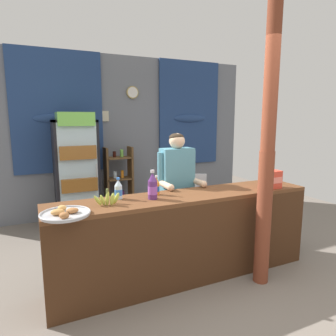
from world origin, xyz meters
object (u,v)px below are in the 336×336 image
Objects in this scene: plastic_lawn_chair at (192,194)px; soda_bottle_grape_soda at (153,187)px; timber_post at (267,157)px; stall_counter at (191,230)px; banana_bunch at (108,199)px; bottle_shelf_rack at (119,181)px; snack_box_crackers at (271,179)px; drink_fridge at (76,166)px; soda_bottle_water at (118,190)px; soda_bottle_orange_soda at (156,187)px; pastry_tray at (65,213)px; shopkeeper at (177,181)px.

soda_bottle_grape_soda is (-1.28, -1.46, 0.56)m from plastic_lawn_chair.
timber_post reaches higher than soda_bottle_grape_soda.
stall_counter is at bearing -13.79° from soda_bottle_grape_soda.
banana_bunch is at bearing 165.41° from timber_post.
bottle_shelf_rack is 5.48× the size of snack_box_crackers.
banana_bunch is (0.00, -2.11, -0.01)m from drink_fridge.
timber_post is at bearing -25.14° from stall_counter.
snack_box_crackers is at bearing -9.20° from soda_bottle_water.
bottle_shelf_rack is at bearing 105.87° from timber_post.
stall_counter is at bearing -39.74° from soda_bottle_orange_soda.
soda_bottle_water is (0.15, -1.95, 0.03)m from drink_fridge.
soda_bottle_orange_soda is 0.50× the size of pastry_tray.
pastry_tray is (-2.27, -0.05, -0.08)m from snack_box_crackers.
plastic_lawn_chair is at bearing 48.75° from soda_bottle_grape_soda.
stall_counter is 12.80× the size of snack_box_crackers.
timber_post is 1.81× the size of shopkeeper.
timber_post is 10.69× the size of banana_bunch.
plastic_lawn_chair is 2.33m from banana_bunch.
soda_bottle_orange_soda is at bearing 150.05° from timber_post.
drink_fridge is at bearing -161.48° from bottle_shelf_rack.
plastic_lawn_chair is 0.55× the size of shopkeeper.
bottle_shelf_rack is 2.99× the size of pastry_tray.
soda_bottle_orange_soda is at bearing 168.15° from snack_box_crackers.
timber_post is 1.13m from shopkeeper.
banana_bunch is at bearing -152.27° from shopkeeper.
soda_bottle_water reaches higher than banana_bunch.
soda_bottle_water is 0.53× the size of pastry_tray.
timber_post is 0.55m from snack_box_crackers.
soda_bottle_orange_soda is (0.10, 0.14, -0.04)m from soda_bottle_grape_soda.
soda_bottle_water is at bearing -157.31° from shopkeeper.
snack_box_crackers is at bearing -65.50° from bottle_shelf_rack.
shopkeeper is 1.53m from pastry_tray.
plastic_lawn_chair is 1.32m from shopkeeper.
snack_box_crackers is 1.88m from banana_bunch.
timber_post is 2.95m from bottle_shelf_rack.
soda_bottle_water is at bearing 48.55° from banana_bunch.
drink_fridge is 2.11m from banana_bunch.
soda_bottle_water is at bearing -85.66° from drink_fridge.
snack_box_crackers is (1.13, -2.47, 0.39)m from bottle_shelf_rack.
soda_bottle_orange_soda is 1.34m from snack_box_crackers.
snack_box_crackers is at bearing -2.07° from stall_counter.
plastic_lawn_chair is at bearing -41.61° from bottle_shelf_rack.
drink_fridge is 2.12× the size of plastic_lawn_chair.
soda_bottle_grape_soda is at bearing -131.25° from plastic_lawn_chair.
bottle_shelf_rack reaches higher than snack_box_crackers.
pastry_tray is at bearing -142.52° from plastic_lawn_chair.
banana_bunch is (-0.15, -0.17, -0.03)m from soda_bottle_water.
snack_box_crackers is at bearing -34.84° from shopkeeper.
timber_post is 12.46× the size of snack_box_crackers.
shopkeeper is at bearing -128.28° from plastic_lawn_chair.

